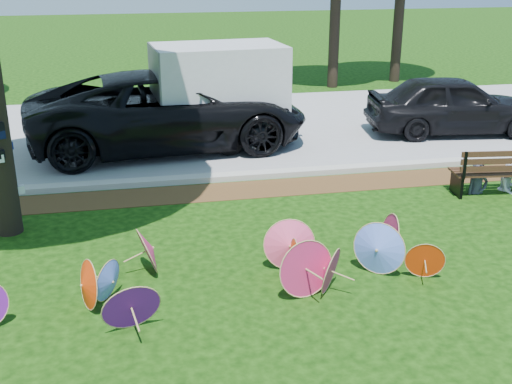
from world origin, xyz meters
TOP-DOWN VIEW (x-y plane):
  - ground at (0.00, 0.00)m, footprint 90.00×90.00m
  - mulch_strip at (0.00, 4.50)m, footprint 90.00×1.00m
  - curb at (0.00, 5.20)m, footprint 90.00×0.30m
  - street at (0.00, 9.35)m, footprint 90.00×8.00m
  - parasol_pile at (0.21, 0.58)m, footprint 6.67×2.21m
  - black_van at (-0.46, 7.78)m, footprint 6.83×3.63m
  - dark_pickup at (6.85, 7.68)m, footprint 4.62×2.31m
  - cargo_trailer at (0.78, 7.85)m, footprint 3.16×2.15m
  - park_bench at (5.57, 3.41)m, footprint 1.86×0.89m
  - person_left at (5.22, 3.46)m, footprint 0.49×0.36m

SIDE VIEW (x-z plane):
  - ground at x=0.00m, z-range 0.00..0.00m
  - mulch_strip at x=0.00m, z-range 0.00..0.01m
  - street at x=0.00m, z-range 0.00..0.01m
  - curb at x=0.00m, z-range 0.00..0.12m
  - parasol_pile at x=0.21m, z-range -0.05..0.78m
  - park_bench at x=5.57m, z-range 0.00..0.93m
  - person_left at x=5.22m, z-range 0.00..1.26m
  - dark_pickup at x=6.85m, z-range 0.00..1.51m
  - black_van at x=-0.46m, z-range 0.00..1.83m
  - cargo_trailer at x=0.78m, z-range 0.00..2.71m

